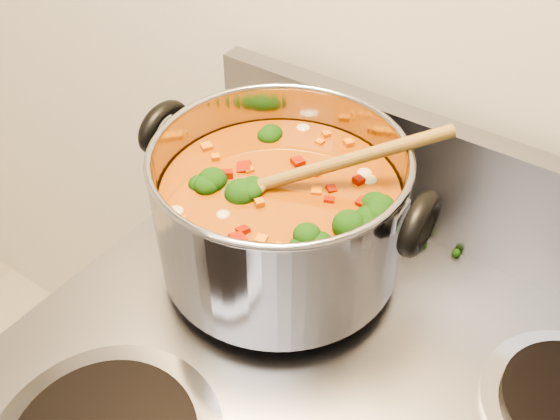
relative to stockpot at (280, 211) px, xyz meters
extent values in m
cube|color=gray|center=(0.17, 0.16, -0.01)|extent=(0.73, 0.03, 0.16)
cylinder|color=#A5A5AD|center=(0.00, 0.00, -0.08)|extent=(0.18, 0.18, 0.01)
cylinder|color=black|center=(0.00, 0.00, -0.08)|extent=(0.14, 0.14, 0.01)
cylinder|color=#95959C|center=(0.00, 0.00, 0.00)|extent=(0.28, 0.28, 0.15)
torus|color=#95959C|center=(0.00, 0.00, 0.08)|extent=(0.28, 0.28, 0.01)
cylinder|color=#81390B|center=(0.00, 0.00, -0.02)|extent=(0.26, 0.26, 0.10)
torus|color=black|center=(-0.16, -0.01, 0.06)|extent=(0.03, 0.08, 0.08)
torus|color=black|center=(0.16, 0.01, 0.06)|extent=(0.03, 0.08, 0.08)
ellipsoid|color=black|center=(0.09, 0.04, 0.03)|extent=(0.04, 0.04, 0.03)
ellipsoid|color=black|center=(-0.07, -0.09, 0.03)|extent=(0.04, 0.04, 0.03)
ellipsoid|color=black|center=(0.02, 0.02, 0.03)|extent=(0.04, 0.04, 0.03)
ellipsoid|color=black|center=(0.03, 0.07, 0.03)|extent=(0.04, 0.04, 0.03)
ellipsoid|color=black|center=(0.06, -0.04, 0.03)|extent=(0.04, 0.04, 0.03)
ellipsoid|color=black|center=(-0.07, 0.09, 0.03)|extent=(0.04, 0.04, 0.03)
ellipsoid|color=black|center=(0.00, -0.04, 0.03)|extent=(0.04, 0.04, 0.03)
ellipsoid|color=maroon|center=(-0.09, -0.03, 0.03)|extent=(0.01, 0.01, 0.01)
ellipsoid|color=maroon|center=(-0.04, 0.05, 0.03)|extent=(0.01, 0.01, 0.01)
ellipsoid|color=maroon|center=(0.06, -0.09, 0.03)|extent=(0.01, 0.01, 0.01)
ellipsoid|color=maroon|center=(-0.07, -0.09, 0.03)|extent=(0.01, 0.01, 0.01)
ellipsoid|color=maroon|center=(0.04, 0.06, 0.03)|extent=(0.01, 0.01, 0.01)
ellipsoid|color=maroon|center=(-0.04, -0.08, 0.03)|extent=(0.01, 0.01, 0.01)
ellipsoid|color=maroon|center=(-0.07, 0.01, 0.03)|extent=(0.01, 0.01, 0.01)
ellipsoid|color=maroon|center=(0.04, -0.07, 0.03)|extent=(0.01, 0.01, 0.01)
ellipsoid|color=maroon|center=(0.06, -0.05, 0.03)|extent=(0.01, 0.01, 0.01)
ellipsoid|color=maroon|center=(0.09, 0.01, 0.03)|extent=(0.01, 0.01, 0.01)
ellipsoid|color=#C15F0A|center=(0.02, 0.05, 0.03)|extent=(0.01, 0.01, 0.01)
ellipsoid|color=#C15F0A|center=(0.08, 0.07, 0.03)|extent=(0.01, 0.01, 0.01)
ellipsoid|color=#C15F0A|center=(-0.01, -0.06, 0.03)|extent=(0.01, 0.01, 0.01)
ellipsoid|color=#C15F0A|center=(-0.01, -0.01, 0.03)|extent=(0.01, 0.01, 0.01)
ellipsoid|color=#C15F0A|center=(-0.06, -0.03, 0.03)|extent=(0.01, 0.01, 0.01)
ellipsoid|color=#C15F0A|center=(0.01, -0.07, 0.03)|extent=(0.01, 0.01, 0.01)
ellipsoid|color=#C15F0A|center=(-0.07, -0.04, 0.03)|extent=(0.01, 0.01, 0.01)
ellipsoid|color=#C15F0A|center=(-0.01, -0.09, 0.03)|extent=(0.01, 0.01, 0.01)
ellipsoid|color=#C15F0A|center=(-0.07, 0.01, 0.03)|extent=(0.01, 0.01, 0.01)
ellipsoid|color=#C15F0A|center=(-0.05, 0.09, 0.03)|extent=(0.01, 0.01, 0.01)
ellipsoid|color=#C15F0A|center=(0.09, -0.06, 0.03)|extent=(0.01, 0.01, 0.01)
ellipsoid|color=#C15F0A|center=(-0.05, 0.10, 0.03)|extent=(0.01, 0.01, 0.01)
ellipsoid|color=tan|center=(0.08, -0.03, 0.03)|extent=(0.02, 0.02, 0.01)
ellipsoid|color=tan|center=(0.02, -0.07, 0.03)|extent=(0.02, 0.02, 0.01)
ellipsoid|color=tan|center=(-0.04, 0.08, 0.03)|extent=(0.02, 0.02, 0.01)
ellipsoid|color=tan|center=(-0.09, -0.01, 0.03)|extent=(0.02, 0.02, 0.01)
ellipsoid|color=tan|center=(0.03, 0.04, 0.03)|extent=(0.02, 0.02, 0.01)
ellipsoid|color=tan|center=(-0.06, 0.08, 0.03)|extent=(0.02, 0.02, 0.01)
ellipsoid|color=tan|center=(0.02, 0.05, 0.03)|extent=(0.02, 0.02, 0.01)
ellipsoid|color=brown|center=(-0.03, -0.03, 0.03)|extent=(0.08, 0.08, 0.04)
cylinder|color=brown|center=(0.05, 0.04, 0.07)|extent=(0.18, 0.16, 0.08)
ellipsoid|color=black|center=(-0.12, 0.13, -0.08)|extent=(0.01, 0.01, 0.01)
ellipsoid|color=black|center=(-0.09, -0.15, -0.08)|extent=(0.01, 0.01, 0.01)
ellipsoid|color=black|center=(-0.12, -0.12, -0.08)|extent=(0.01, 0.01, 0.01)
ellipsoid|color=black|center=(-0.17, -0.04, -0.08)|extent=(0.01, 0.01, 0.01)
camera|label=1|loc=(0.30, -0.42, 0.47)|focal=40.00mm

